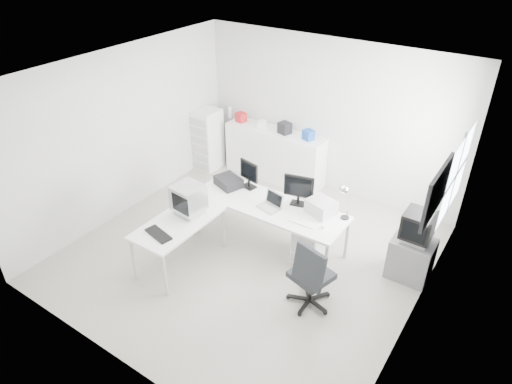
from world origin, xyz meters
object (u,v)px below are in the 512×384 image
Objects in this scene: lcd_monitor_small at (249,174)px; laptop at (269,202)px; side_desk at (181,242)px; office_chair at (312,272)px; crt_monitor at (189,200)px; laser_printer at (321,207)px; crt_tv at (418,228)px; tv_cabinet at (411,258)px; sideboard at (275,154)px; main_desk at (269,225)px; inkjet_printer at (228,182)px; filing_cabinet at (208,140)px; drawer_pedestal at (310,242)px; lcd_monitor_large at (299,191)px.

lcd_monitor_small is 0.70m from laptop.
side_desk is 2.03m from office_chair.
crt_monitor is 2.04m from office_chair.
laser_printer is 1.93m from crt_monitor.
lcd_monitor_small is at bearing -174.62° from crt_tv.
sideboard is at bearing 156.22° from tv_cabinet.
main_desk is 5.78× the size of inkjet_printer.
inkjet_printer reaches higher than tv_cabinet.
drawer_pedestal is at bearing -24.93° from filing_cabinet.
lcd_monitor_large is at bearing -171.85° from crt_tv.
laptop is at bearing -32.92° from filing_cabinet.
side_desk is 3.00m from sideboard.
lcd_monitor_small is at bearing -33.75° from filing_cabinet.
lcd_monitor_small is 0.93× the size of crt_tv.
tv_cabinet is 0.51× the size of filing_cabinet.
side_desk is 1.13× the size of filing_cabinet.
main_desk is at bearing -11.19° from lcd_monitor_small.
crt_tv reaches higher than side_desk.
main_desk is at bearing -60.35° from sideboard.
tv_cabinet is at bearing -12.58° from filing_cabinet.
lcd_monitor_small is at bearing -164.69° from laser_printer.
filing_cabinet is at bearing 141.88° from lcd_monitor_large.
side_desk is 1.51m from lcd_monitor_small.
office_chair is (1.70, -1.03, -0.44)m from lcd_monitor_small.
crt_monitor is 2.78m from sideboard.
office_chair is at bearing -17.97° from lcd_monitor_small.
crt_tv is at bearing 27.51° from inkjet_printer.
lcd_monitor_small reaches higher than laptop.
lcd_monitor_large is 1.38m from office_chair.
crt_monitor is at bearing -155.28° from crt_tv.
crt_tv reaches higher than inkjet_printer.
laser_printer is 0.86× the size of crt_monitor.
sideboard is (-0.22, 2.98, 0.13)m from side_desk.
lcd_monitor_large is at bearing 48.91° from crt_monitor.
office_chair is at bearing -34.18° from main_desk.
main_desk is 4.80× the size of crt_tv.
drawer_pedestal is at bearing 4.09° from main_desk.
filing_cabinet reaches higher than lcd_monitor_small.
crt_monitor reaches higher than laptop.
main_desk is 1.40m from office_chair.
crt_tv is at bearing 28.43° from laser_printer.
crt_tv is (1.38, 0.45, 0.56)m from drawer_pedestal.
crt_tv is at bearing 28.89° from laptop.
main_desk is 1.20× the size of sideboard.
lcd_monitor_large reaches higher than sideboard.
lcd_monitor_small is 1.78m from sideboard.
lcd_monitor_large is 0.44× the size of office_chair.
crt_monitor is 0.88× the size of crt_tv.
crt_monitor reaches higher than office_chair.
laser_printer is (0.40, -0.03, -0.13)m from lcd_monitor_large.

